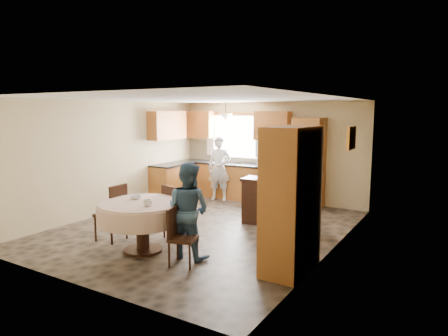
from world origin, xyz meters
The scene contains 36 objects.
floor centered at (0.00, 0.00, 0.00)m, with size 5.00×6.00×0.01m, color brown.
ceiling centered at (0.00, 0.00, 2.50)m, with size 5.00×6.00×0.01m, color white.
wall_back centered at (0.00, 3.00, 1.25)m, with size 5.00×0.02×2.50m, color tan.
wall_front centered at (0.00, -3.00, 1.25)m, with size 5.00×0.02×2.50m, color tan.
wall_left centered at (-2.50, 0.00, 1.25)m, with size 0.02×6.00×2.50m, color tan.
wall_right centered at (2.50, 0.00, 1.25)m, with size 0.02×6.00×2.50m, color tan.
window centered at (-1.00, 2.98, 1.60)m, with size 1.40×0.03×1.10m, color white.
curtain_left centered at (-1.75, 2.93, 1.65)m, with size 0.22×0.02×1.15m, color white.
curtain_right centered at (-0.25, 2.93, 1.65)m, with size 0.22×0.02×1.15m, color white.
base_cab_back centered at (-0.85, 2.70, 0.44)m, with size 3.30×0.60×0.88m, color orange.
counter_back centered at (-0.85, 2.70, 0.90)m, with size 3.30×0.64×0.04m, color black.
base_cab_left centered at (-2.20, 1.80, 0.44)m, with size 0.60×1.20×0.88m, color orange.
counter_left centered at (-2.20, 1.80, 0.90)m, with size 0.64×1.20×0.04m, color black.
backsplash centered at (-0.85, 2.99, 1.18)m, with size 3.30×0.02×0.55m, color beige.
wall_cab_left centered at (-2.05, 2.83, 1.91)m, with size 0.85×0.33×0.72m, color #C97132.
wall_cab_right centered at (0.15, 2.83, 1.91)m, with size 0.90×0.33×0.72m, color #C97132.
wall_cab_side centered at (-2.33, 1.80, 1.91)m, with size 0.33×1.20×0.72m, color #C97132.
oven_tower centered at (1.15, 2.69, 1.06)m, with size 0.66×0.62×2.12m, color orange.
oven_upper centered at (1.15, 2.38, 1.25)m, with size 0.56×0.01×0.45m, color black.
oven_lower centered at (1.15, 2.38, 0.75)m, with size 0.56×0.01×0.45m, color black.
pendant centered at (-1.00, 2.50, 2.12)m, with size 0.36×0.36×0.18m, color beige.
sideboard centered at (1.04, 0.93, 0.44)m, with size 1.22×0.50×0.87m, color #371C0F.
space_heater centered at (1.93, 0.46, 0.27)m, with size 0.40×0.28×0.55m, color black.
cupboard centered at (2.22, -1.07, 1.03)m, with size 0.54×1.08×2.06m, color orange.
dining_table centered at (-0.13, -1.58, 0.64)m, with size 1.43×1.43×0.82m.
chair_left centered at (-0.91, -1.45, 0.56)m, with size 0.46×0.46×1.01m.
chair_back centered at (-0.08, -0.81, 0.54)m, with size 0.51×0.51×0.98m.
chair_right centered at (0.73, -1.74, 0.48)m, with size 0.46×0.46×0.86m.
framed_picture centered at (2.47, 1.20, 1.78)m, with size 0.06×0.52×0.43m.
microwave centered at (0.18, 2.65, 1.07)m, with size 0.55×0.38×0.31m, color silver.
person_sink centered at (-1.07, 2.30, 0.82)m, with size 0.60×0.39×1.64m, color silver.
person_dining centered at (0.67, -1.41, 0.75)m, with size 0.73×0.57×1.50m, color #365677.
bowl_sideboard centered at (0.85, 0.93, 0.90)m, with size 0.20×0.20×0.05m, color #B2B2B2.
bottle_sideboard centered at (1.34, 0.93, 1.04)m, with size 0.13×0.13×0.34m, color silver.
cup_table centered at (0.14, -1.74, 0.87)m, with size 0.13×0.13×0.10m, color #B2B2B2.
bowl_table centered at (-0.38, -1.45, 0.84)m, with size 0.18×0.18×0.06m, color #B2B2B2.
Camera 1 is at (4.26, -6.26, 2.27)m, focal length 32.00 mm.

